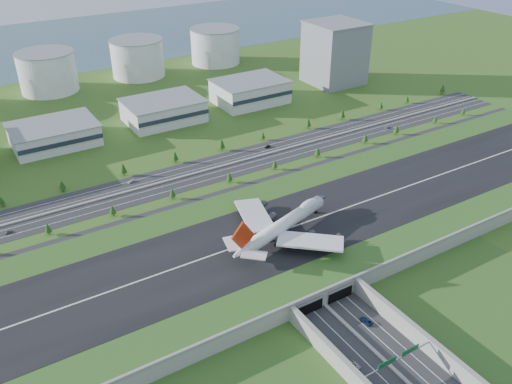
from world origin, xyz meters
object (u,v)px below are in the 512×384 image
car_0 (356,365)px  car_4 (8,232)px  car_6 (387,127)px  car_7 (131,181)px  office_tower (335,53)px  boeing_747 (283,225)px  car_5 (268,147)px  car_2 (366,321)px

car_0 → car_4: 197.22m
car_6 → car_7: bearing=86.6°
office_tower → car_0: 351.44m
car_0 → car_7: (-22.53, 190.17, -0.11)m
boeing_747 → car_6: size_ratio=13.48×
boeing_747 → car_5: boeing_747 is taller
car_4 → office_tower: bearing=-89.8°
office_tower → car_2: 326.55m
car_2 → car_6: size_ratio=1.10×
office_tower → car_4: size_ratio=14.12×
car_5 → car_2: bearing=-30.4°
car_6 → car_7: car_6 is taller
boeing_747 → car_2: 66.15m
car_5 → car_7: size_ratio=1.01×
car_6 → car_7: (-199.79, 20.76, -0.08)m
car_0 → car_4: (-99.41, 170.33, -0.11)m
boeing_747 → car_5: bearing=43.9°
car_7 → car_6: bearing=61.5°
car_5 → car_6: bearing=67.6°
car_0 → car_5: (79.40, 188.52, -0.01)m
car_5 → car_6: 99.71m
boeing_747 → car_7: (-42.56, 109.15, -13.76)m
car_0 → car_7: size_ratio=0.99×
office_tower → car_5: size_ratio=11.78×
car_5 → car_6: size_ratio=0.86×
car_2 → car_7: bearing=-84.1°
boeing_747 → car_2: bearing=-107.2°
office_tower → car_7: (-233.91, -89.33, -26.71)m
car_0 → car_5: 204.56m
boeing_747 → car_6: (157.23, 88.39, -13.68)m
boeing_747 → car_2: size_ratio=12.22×
office_tower → car_5: 162.50m
boeing_747 → office_tower: bearing=28.9°
car_2 → car_7: car_2 is taller
car_4 → boeing_747: bearing=-146.0°
car_4 → car_5: bearing=-103.4°
car_7 → car_0: bearing=-15.8°
car_0 → car_4: car_0 is taller
car_5 → car_7: car_5 is taller
office_tower → car_0: (-211.38, -279.49, -26.60)m
boeing_747 → car_4: size_ratio=18.70×
office_tower → car_4: office_tower is taller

